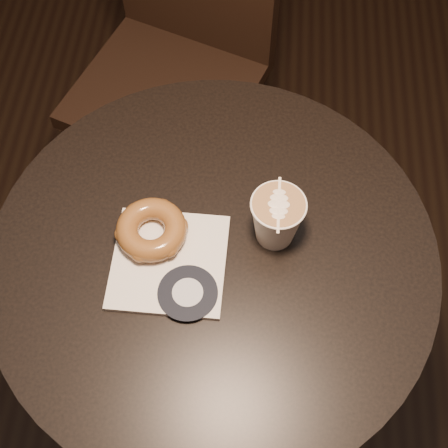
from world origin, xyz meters
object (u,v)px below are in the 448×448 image
object	(u,v)px
chair	(180,31)
latte_cup	(277,220)
pastry_bag	(169,262)
cafe_table	(215,300)
doughnut	(151,230)

from	to	relation	value
chair	latte_cup	size ratio (longest dim) A/B	10.88
chair	pastry_bag	xyz separation A→B (m)	(0.07, -0.69, 0.19)
cafe_table	doughnut	xyz separation A→B (m)	(-0.10, 0.02, 0.23)
chair	doughnut	size ratio (longest dim) A/B	9.24
cafe_table	chair	size ratio (longest dim) A/B	0.74
doughnut	latte_cup	world-z (taller)	latte_cup
doughnut	cafe_table	bearing A→B (deg)	-10.25
cafe_table	latte_cup	xyz separation A→B (m)	(0.09, 0.04, 0.25)
latte_cup	cafe_table	bearing A→B (deg)	-158.55
cafe_table	doughnut	world-z (taller)	doughnut
pastry_bag	latte_cup	distance (m)	0.18
doughnut	latte_cup	bearing A→B (deg)	5.91
cafe_table	doughnut	distance (m)	0.25
latte_cup	doughnut	bearing A→B (deg)	-174.09
cafe_table	pastry_bag	bearing A→B (deg)	-159.11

